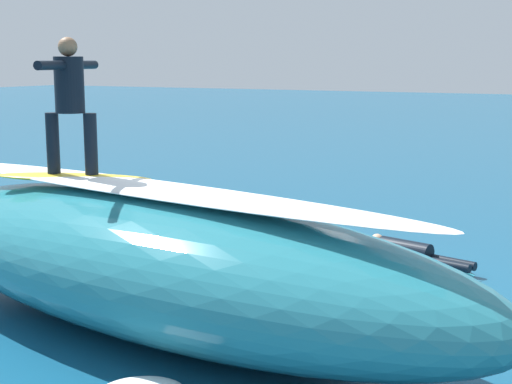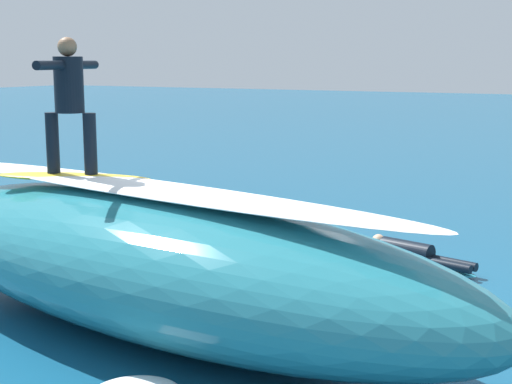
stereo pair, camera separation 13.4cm
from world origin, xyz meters
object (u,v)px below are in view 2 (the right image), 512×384
surfer_riding (69,95)px  buoy_marker (69,224)px  surfboard_paddling (406,262)px  surfer_paddling (414,252)px  surfboard_riding (73,177)px

surfer_riding → buoy_marker: 3.84m
surfboard_paddling → surfer_paddling: (-0.12, 0.03, 0.17)m
surfboard_riding → surfboard_paddling: (-2.92, -3.63, -1.51)m
surfboard_paddling → surfboard_riding: bearing=65.2°
surfboard_riding → surfer_riding: bearing=28.0°
surfboard_paddling → buoy_marker: buoy_marker is taller
surfer_paddling → buoy_marker: (5.25, 1.35, 0.11)m
surfer_riding → surfer_paddling: size_ratio=0.97×
surfboard_riding → surfer_riding: 0.96m
surfer_paddling → buoy_marker: 5.42m
buoy_marker → surfer_paddling: bearing=-165.6°
surfboard_paddling → buoy_marker: bearing=29.0°
surfer_riding → surfboard_paddling: (-2.92, -3.63, -2.47)m
surfboard_riding → surfer_riding: (0.00, 0.00, 0.96)m
surfer_riding → buoy_marker: size_ratio=1.41×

